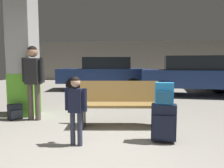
{
  "coord_description": "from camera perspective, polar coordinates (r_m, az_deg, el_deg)",
  "views": [
    {
      "loc": [
        0.61,
        -2.74,
        1.24
      ],
      "look_at": [
        0.2,
        1.3,
        0.85
      ],
      "focal_mm": 34.63,
      "sensor_mm": 36.0,
      "label": 1
    }
  ],
  "objects": [
    {
      "name": "child",
      "position": [
        3.28,
        -9.53,
        -5.09
      ],
      "size": [
        0.35,
        0.23,
        1.05
      ],
      "color": "#33384C",
      "rests_on": "ground_plane"
    },
    {
      "name": "parked_car_near",
      "position": [
        8.85,
        21.27,
        2.31
      ],
      "size": [
        4.24,
        2.09,
        1.51
      ],
      "color": "navy",
      "rests_on": "ground_plane"
    },
    {
      "name": "suitcase",
      "position": [
        3.53,
        13.49,
        -9.76
      ],
      "size": [
        0.4,
        0.27,
        0.6
      ],
      "color": "#191E33",
      "rests_on": "ground_plane"
    },
    {
      "name": "adult",
      "position": [
        4.97,
        -20.1,
        2.34
      ],
      "size": [
        0.54,
        0.25,
        1.61
      ],
      "color": "brown",
      "rests_on": "ground_plane"
    },
    {
      "name": "parked_car_far",
      "position": [
        10.14,
        -2.11,
        3.05
      ],
      "size": [
        4.27,
        2.18,
        1.51
      ],
      "color": "navy",
      "rests_on": "ground_plane"
    },
    {
      "name": "backpack_dark_floor",
      "position": [
        5.29,
        -24.21,
        -6.71
      ],
      "size": [
        0.31,
        0.32,
        0.34
      ],
      "color": "#1E232D",
      "rests_on": "ground_plane"
    },
    {
      "name": "bench",
      "position": [
        4.26,
        1.98,
        -5.31
      ],
      "size": [
        1.64,
        0.68,
        0.89
      ],
      "color": "#9E7A42",
      "rests_on": "ground_plane"
    },
    {
      "name": "garage_back_wall",
      "position": [
        15.61,
        3.49,
        6.09
      ],
      "size": [
        18.0,
        0.12,
        2.8
      ],
      "primitive_type": "cube",
      "color": "gray",
      "rests_on": "ground_plane"
    },
    {
      "name": "ground_plane",
      "position": [
        6.89,
        0.55,
        -5.29
      ],
      "size": [
        18.0,
        18.0,
        0.1
      ],
      "primitive_type": "cube",
      "color": "gray"
    },
    {
      "name": "structural_pillar",
      "position": [
        5.58,
        -22.42,
        7.64
      ],
      "size": [
        0.57,
        0.57,
        3.0
      ],
      "color": "#66C633",
      "rests_on": "ground_plane"
    },
    {
      "name": "backpack_bright",
      "position": [
        3.44,
        13.66,
        -2.51
      ],
      "size": [
        0.3,
        0.23,
        0.34
      ],
      "color": "#268CD8",
      "rests_on": "suitcase"
    }
  ]
}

